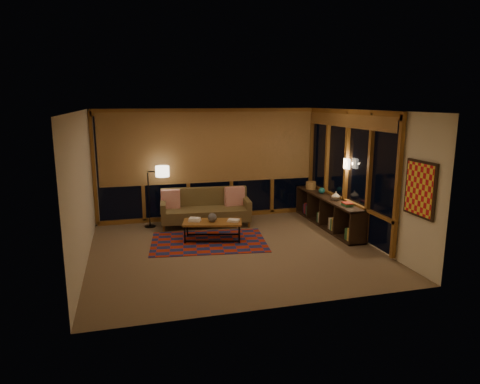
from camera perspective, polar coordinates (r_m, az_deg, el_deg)
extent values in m
cube|color=#7E6450|center=(8.51, -0.80, -7.69)|extent=(5.50, 5.00, 0.01)
cube|color=beige|center=(8.01, -0.86, 10.79)|extent=(5.50, 5.00, 0.01)
cube|color=beige|center=(10.56, -4.13, 3.73)|extent=(5.50, 0.01, 2.70)
cube|color=beige|center=(5.82, 5.16, -3.21)|extent=(5.50, 0.01, 2.70)
cube|color=beige|center=(7.96, -20.40, 0.24)|extent=(0.01, 5.00, 2.70)
cube|color=beige|center=(9.20, 16.03, 2.04)|extent=(0.01, 5.00, 2.70)
cube|color=maroon|center=(8.97, -4.21, -6.64)|extent=(2.54, 1.86, 0.01)
sphere|color=black|center=(8.93, -3.72, -3.40)|extent=(0.20, 0.20, 0.19)
cylinder|color=#A38643|center=(10.85, 9.43, 0.88)|extent=(0.31, 0.31, 0.19)
sphere|color=#165D5F|center=(10.35, 10.84, 0.17)|extent=(0.19, 0.19, 0.15)
imported|color=gray|center=(9.72, 12.65, -0.51)|extent=(0.22, 0.22, 0.20)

